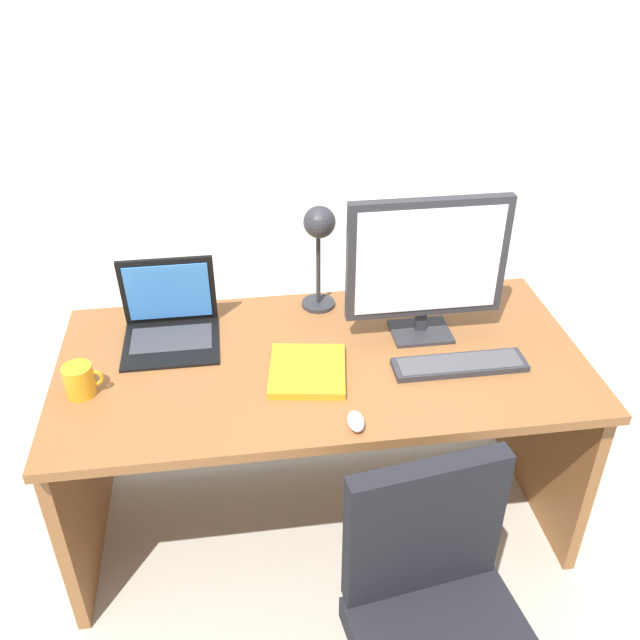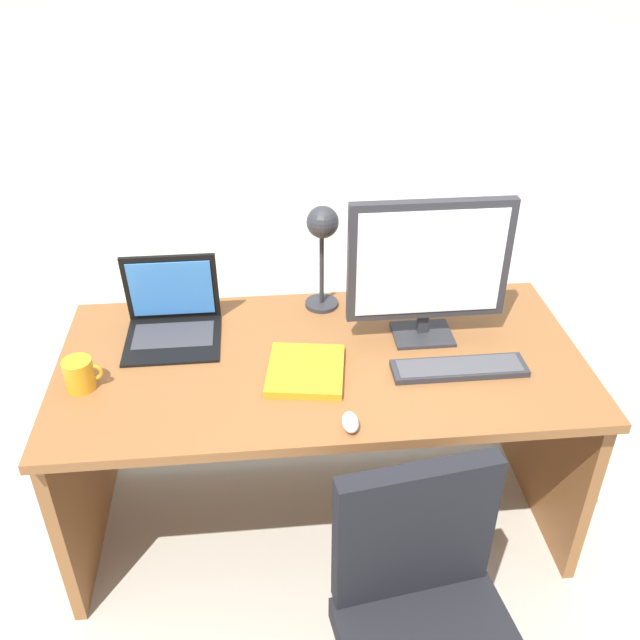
{
  "view_description": "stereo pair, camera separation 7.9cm",
  "coord_description": "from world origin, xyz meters",
  "px_view_note": "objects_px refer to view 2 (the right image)",
  "views": [
    {
      "loc": [
        -0.26,
        -1.82,
        2.08
      ],
      "look_at": [
        0.0,
        0.04,
        0.87
      ],
      "focal_mm": 39.05,
      "sensor_mm": 36.0,
      "label": 1
    },
    {
      "loc": [
        -0.18,
        -1.83,
        2.08
      ],
      "look_at": [
        0.0,
        0.04,
        0.87
      ],
      "focal_mm": 39.05,
      "sensor_mm": 36.0,
      "label": 2
    }
  ],
  "objects_px": {
    "monitor": "(429,265)",
    "laptop": "(172,310)",
    "keyboard": "(459,368)",
    "desk_lamp": "(322,236)",
    "coffee_mug": "(80,374)",
    "desk": "(320,400)",
    "mouse": "(350,422)",
    "book": "(306,370)"
  },
  "relations": [
    {
      "from": "monitor",
      "to": "laptop",
      "type": "bearing_deg",
      "value": 172.03
    },
    {
      "from": "monitor",
      "to": "keyboard",
      "type": "bearing_deg",
      "value": -70.85
    },
    {
      "from": "desk_lamp",
      "to": "coffee_mug",
      "type": "distance_m",
      "value": 0.9
    },
    {
      "from": "desk",
      "to": "keyboard",
      "type": "xyz_separation_m",
      "value": [
        0.43,
        -0.17,
        0.23
      ]
    },
    {
      "from": "coffee_mug",
      "to": "monitor",
      "type": "bearing_deg",
      "value": 9.12
    },
    {
      "from": "desk",
      "to": "coffee_mug",
      "type": "distance_m",
      "value": 0.81
    },
    {
      "from": "laptop",
      "to": "coffee_mug",
      "type": "relative_size",
      "value": 2.68
    },
    {
      "from": "monitor",
      "to": "laptop",
      "type": "distance_m",
      "value": 0.88
    },
    {
      "from": "keyboard",
      "to": "coffee_mug",
      "type": "xyz_separation_m",
      "value": [
        -1.17,
        0.03,
        0.04
      ]
    },
    {
      "from": "mouse",
      "to": "book",
      "type": "relative_size",
      "value": 0.29
    },
    {
      "from": "desk",
      "to": "desk_lamp",
      "type": "xyz_separation_m",
      "value": [
        0.03,
        0.25,
        0.52
      ]
    },
    {
      "from": "mouse",
      "to": "book",
      "type": "xyz_separation_m",
      "value": [
        -0.11,
        0.26,
        -0.01
      ]
    },
    {
      "from": "keyboard",
      "to": "book",
      "type": "height_order",
      "value": "book"
    },
    {
      "from": "keyboard",
      "to": "desk_lamp",
      "type": "xyz_separation_m",
      "value": [
        -0.39,
        0.41,
        0.28
      ]
    },
    {
      "from": "mouse",
      "to": "book",
      "type": "bearing_deg",
      "value": 111.9
    },
    {
      "from": "laptop",
      "to": "keyboard",
      "type": "bearing_deg",
      "value": -19.55
    },
    {
      "from": "laptop",
      "to": "desk_lamp",
      "type": "relative_size",
      "value": 0.79
    },
    {
      "from": "monitor",
      "to": "coffee_mug",
      "type": "distance_m",
      "value": 1.14
    },
    {
      "from": "desk_lamp",
      "to": "book",
      "type": "bearing_deg",
      "value": -103.43
    },
    {
      "from": "desk",
      "to": "desk_lamp",
      "type": "distance_m",
      "value": 0.57
    },
    {
      "from": "monitor",
      "to": "laptop",
      "type": "xyz_separation_m",
      "value": [
        -0.85,
        0.12,
        -0.19
      ]
    },
    {
      "from": "desk",
      "to": "book",
      "type": "bearing_deg",
      "value": -113.18
    },
    {
      "from": "desk_lamp",
      "to": "desk",
      "type": "bearing_deg",
      "value": -97.75
    },
    {
      "from": "laptop",
      "to": "desk_lamp",
      "type": "xyz_separation_m",
      "value": [
        0.52,
        0.09,
        0.21
      ]
    },
    {
      "from": "desk",
      "to": "desk_lamp",
      "type": "relative_size",
      "value": 4.26
    },
    {
      "from": "laptop",
      "to": "keyboard",
      "type": "relative_size",
      "value": 0.74
    },
    {
      "from": "mouse",
      "to": "desk_lamp",
      "type": "xyz_separation_m",
      "value": [
        -0.02,
        0.65,
        0.27
      ]
    },
    {
      "from": "keyboard",
      "to": "mouse",
      "type": "distance_m",
      "value": 0.44
    },
    {
      "from": "book",
      "to": "coffee_mug",
      "type": "distance_m",
      "value": 0.69
    },
    {
      "from": "laptop",
      "to": "keyboard",
      "type": "xyz_separation_m",
      "value": [
        0.92,
        -0.33,
        -0.07
      ]
    },
    {
      "from": "desk",
      "to": "keyboard",
      "type": "distance_m",
      "value": 0.52
    },
    {
      "from": "monitor",
      "to": "mouse",
      "type": "relative_size",
      "value": 6.16
    },
    {
      "from": "monitor",
      "to": "book",
      "type": "relative_size",
      "value": 1.78
    },
    {
      "from": "laptop",
      "to": "mouse",
      "type": "xyz_separation_m",
      "value": [
        0.54,
        -0.56,
        -0.06
      ]
    },
    {
      "from": "mouse",
      "to": "desk_lamp",
      "type": "relative_size",
      "value": 0.21
    },
    {
      "from": "mouse",
      "to": "desk_lamp",
      "type": "height_order",
      "value": "desk_lamp"
    },
    {
      "from": "monitor",
      "to": "book",
      "type": "height_order",
      "value": "monitor"
    },
    {
      "from": "desk",
      "to": "keyboard",
      "type": "height_order",
      "value": "keyboard"
    },
    {
      "from": "desk",
      "to": "coffee_mug",
      "type": "xyz_separation_m",
      "value": [
        -0.75,
        -0.14,
        0.27
      ]
    },
    {
      "from": "desk",
      "to": "desk_lamp",
      "type": "height_order",
      "value": "desk_lamp"
    },
    {
      "from": "mouse",
      "to": "monitor",
      "type": "bearing_deg",
      "value": 54.96
    },
    {
      "from": "laptop",
      "to": "mouse",
      "type": "height_order",
      "value": "laptop"
    }
  ]
}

